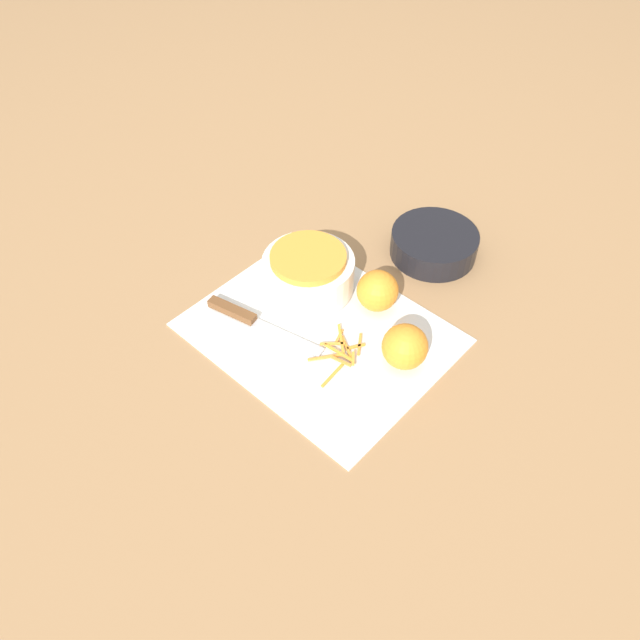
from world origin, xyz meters
name	(u,v)px	position (x,y,z in m)	size (l,w,h in m)	color
ground_plane	(320,333)	(0.00, 0.00, 0.00)	(4.00, 4.00, 0.00)	#9E754C
cutting_board	(320,332)	(0.00, 0.00, 0.00)	(0.46, 0.36, 0.01)	silver
bowl_speckled	(308,271)	(-0.10, 0.07, 0.05)	(0.18, 0.18, 0.08)	silver
bowl_dark	(434,244)	(0.02, 0.32, 0.03)	(0.18, 0.18, 0.05)	black
knife	(245,316)	(-0.13, -0.07, 0.01)	(0.25, 0.07, 0.02)	brown
orange_left	(378,291)	(0.04, 0.12, 0.05)	(0.08, 0.08, 0.08)	orange
orange_right	(405,347)	(0.16, 0.05, 0.05)	(0.08, 0.08, 0.08)	orange
peel_pile	(341,352)	(0.06, -0.01, 0.01)	(0.09, 0.14, 0.01)	orange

